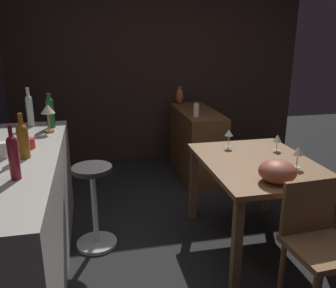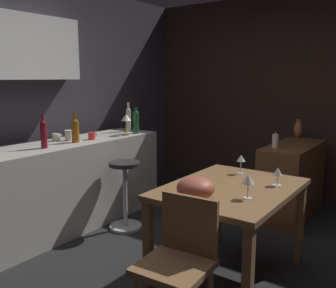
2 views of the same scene
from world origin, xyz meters
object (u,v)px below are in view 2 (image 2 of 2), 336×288
wine_bottle_ruby (44,133)px  wine_glass_center (278,172)px  pillar_candle_tall (275,141)px  sideboard_cabinet (292,180)px  cup_red (92,136)px  bar_stool (125,193)px  cup_cream (56,137)px  wine_glass_left (248,180)px  counter_lamp (126,119)px  cup_white (69,135)px  fruit_bowl (196,188)px  wine_bottle_green (136,121)px  wine_bottle_amber (75,129)px  wine_bottle_clear (128,118)px  chair_near_window (179,259)px  wine_glass_right (241,159)px  dining_table (230,198)px  vase_copper (298,129)px

wine_bottle_ruby → wine_glass_center: bearing=-73.1°
wine_glass_center → pillar_candle_tall: pillar_candle_tall is taller
sideboard_cabinet → wine_glass_center: 1.49m
sideboard_cabinet → cup_red: 2.28m
bar_stool → cup_cream: (-0.30, 0.67, 0.56)m
wine_glass_left → cup_cream: (0.13, 2.19, 0.07)m
wine_glass_left → counter_lamp: (0.85, 1.86, 0.21)m
bar_stool → cup_white: (-0.21, 0.58, 0.58)m
wine_glass_left → pillar_candle_tall: bearing=13.2°
fruit_bowl → cup_white: 1.88m
cup_white → counter_lamp: counter_lamp is taller
sideboard_cabinet → wine_bottle_green: (-0.80, 1.62, 0.64)m
wine_glass_center → wine_bottle_amber: size_ratio=0.46×
wine_bottle_clear → cup_cream: size_ratio=3.17×
wine_bottle_clear → cup_red: (-0.68, -0.09, -0.12)m
bar_stool → wine_bottle_amber: (-0.24, 0.44, 0.66)m
wine_glass_center → pillar_candle_tall: 1.16m
wine_bottle_green → cup_white: 0.83m
cup_cream → cup_white: bearing=-43.2°
wine_bottle_clear → wine_bottle_green: wine_bottle_clear is taller
wine_glass_center → wine_bottle_green: size_ratio=0.46×
bar_stool → cup_white: 0.85m
wine_glass_left → fruit_bowl: bearing=127.6°
wine_bottle_green → wine_bottle_amber: bearing=173.0°
wine_bottle_green → wine_bottle_clear: bearing=68.2°
chair_near_window → counter_lamp: 2.29m
cup_white → wine_glass_right: bearing=-78.6°
wine_bottle_clear → bar_stool: bearing=-141.5°
dining_table → wine_bottle_amber: (0.00, 1.74, 0.39)m
wine_glass_left → fruit_bowl: (-0.22, 0.28, -0.05)m
chair_near_window → wine_bottle_amber: size_ratio=2.71×
wine_glass_left → wine_bottle_ruby: 1.97m
wine_bottle_ruby → cup_white: bearing=20.6°
wine_bottle_ruby → cup_cream: wine_bottle_ruby is taller
sideboard_cabinet → chair_near_window: (-2.38, -0.07, 0.07)m
wine_glass_right → vase_copper: size_ratio=0.71×
wine_bottle_green → counter_lamp: wine_bottle_green is taller
bar_stool → wine_bottle_green: wine_bottle_green is taller
bar_stool → counter_lamp: 0.88m
bar_stool → wine_glass_left: wine_glass_left is taller
wine_glass_left → wine_bottle_green: 2.13m
fruit_bowl → wine_bottle_green: bearing=52.0°
wine_glass_center → fruit_bowl: 0.72m
wine_glass_left → wine_bottle_ruby: (-0.19, 1.95, 0.18)m
bar_stool → wine_bottle_ruby: 1.01m
sideboard_cabinet → counter_lamp: bearing=120.8°
dining_table → sideboard_cabinet: (1.62, 0.03, -0.24)m
sideboard_cabinet → bar_stool: (-1.38, 1.28, -0.03)m
bar_stool → wine_bottle_green: (0.58, 0.34, 0.67)m
chair_near_window → wine_glass_left: 0.71m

